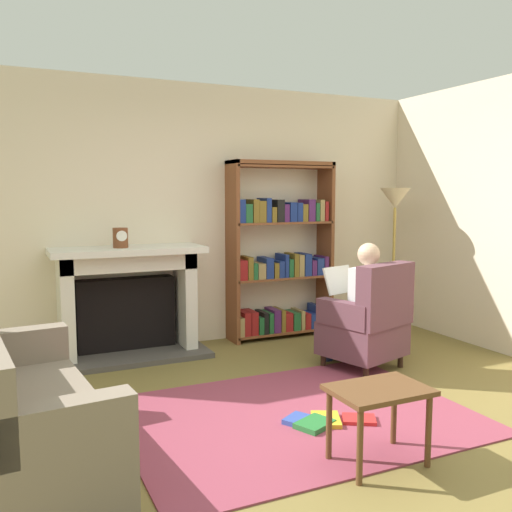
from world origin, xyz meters
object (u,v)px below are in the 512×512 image
at_px(fireplace, 127,298).
at_px(bookshelf, 280,255).
at_px(side_table, 379,400).
at_px(floor_lamp, 395,211).
at_px(seated_reader, 359,299).
at_px(sofa_floral, 21,415).
at_px(armchair_reading, 369,323).
at_px(mantel_clock, 120,238).

relative_size(fireplace, bookshelf, 0.76).
bearing_deg(side_table, floor_lamp, 49.96).
bearing_deg(seated_reader, bookshelf, -99.53).
distance_m(fireplace, sofa_floral, 2.26).
height_order(seated_reader, sofa_floral, seated_reader).
bearing_deg(seated_reader, armchair_reading, 90.00).
xyz_separation_m(side_table, floor_lamp, (1.94, 2.31, 1.00)).
height_order(mantel_clock, seated_reader, mantel_clock).
xyz_separation_m(sofa_floral, floor_lamp, (3.82, 1.50, 1.06)).
bearing_deg(armchair_reading, mantel_clock, -49.08).
height_order(fireplace, side_table, fireplace).
bearing_deg(bookshelf, floor_lamp, -25.11).
distance_m(side_table, floor_lamp, 3.17).
bearing_deg(seated_reader, side_table, 41.40).
distance_m(fireplace, seated_reader, 2.20).
height_order(bookshelf, sofa_floral, bookshelf).
relative_size(fireplace, armchair_reading, 1.51).
bearing_deg(fireplace, floor_lamp, -9.97).
relative_size(mantel_clock, seated_reader, 0.16).
bearing_deg(sofa_floral, armchair_reading, -82.39).
distance_m(mantel_clock, floor_lamp, 2.91).
bearing_deg(side_table, seated_reader, 58.42).
relative_size(fireplace, mantel_clock, 7.87).
height_order(mantel_clock, sofa_floral, mantel_clock).
bearing_deg(mantel_clock, fireplace, 54.97).
height_order(fireplace, sofa_floral, fireplace).
bearing_deg(bookshelf, sofa_floral, -143.04).
bearing_deg(seated_reader, sofa_floral, -1.60).
relative_size(mantel_clock, bookshelf, 0.10).
bearing_deg(floor_lamp, bookshelf, 154.89).
bearing_deg(floor_lamp, mantel_clock, 172.25).
distance_m(seated_reader, sofa_floral, 2.98).
height_order(sofa_floral, side_table, sofa_floral).
bearing_deg(bookshelf, side_table, -106.05).
distance_m(fireplace, armchair_reading, 2.30).
xyz_separation_m(fireplace, floor_lamp, (2.80, -0.49, 0.81)).
xyz_separation_m(armchair_reading, side_table, (-1.01, -1.48, -0.04)).
bearing_deg(floor_lamp, sofa_floral, -158.52).
bearing_deg(sofa_floral, side_table, -118.62).
xyz_separation_m(mantel_clock, floor_lamp, (2.87, -0.39, 0.22)).
height_order(seated_reader, floor_lamp, floor_lamp).
xyz_separation_m(mantel_clock, sofa_floral, (-0.95, -1.89, -0.84)).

